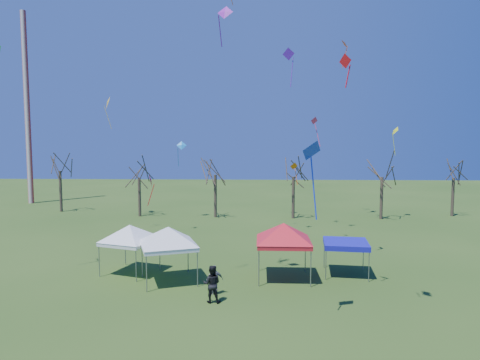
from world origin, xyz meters
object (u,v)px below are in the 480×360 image
(radio_mast, at_px, (27,109))
(tent_blue, at_px, (346,244))
(tree_4, at_px, (383,162))
(person_dark, at_px, (212,284))
(tree_1, at_px, (139,164))
(tent_red, at_px, (284,227))
(person_grey, at_px, (215,280))
(tent_white_mid, at_px, (168,230))
(tree_3, at_px, (294,162))
(tree_5, at_px, (454,164))
(tree_0, at_px, (59,156))
(tent_white_west, at_px, (130,228))
(tree_2, at_px, (215,159))

(radio_mast, relative_size, tent_blue, 8.50)
(tree_4, bearing_deg, person_dark, -122.68)
(tree_1, bearing_deg, tent_red, -55.34)
(person_grey, bearing_deg, tent_white_mid, -47.39)
(tree_3, distance_m, tree_5, 17.81)
(tent_white_mid, height_order, person_grey, tent_white_mid)
(tree_0, height_order, person_grey, tree_0)
(tent_white_west, distance_m, person_dark, 7.58)
(radio_mast, bearing_deg, tent_blue, -39.50)
(tree_2, height_order, person_dark, tree_2)
(tree_0, distance_m, tree_4, 36.36)
(tent_white_west, relative_size, person_grey, 2.40)
(tree_2, relative_size, tent_white_west, 2.15)
(tent_white_mid, bearing_deg, tree_4, 48.86)
(tree_5, height_order, tent_blue, tree_5)
(tree_1, bearing_deg, radio_mast, 151.52)
(tree_1, bearing_deg, tree_3, -2.06)
(person_grey, bearing_deg, tree_5, -146.63)
(tree_3, xyz_separation_m, tent_blue, (1.57, -19.39, -4.16))
(tree_3, bearing_deg, person_dark, -104.39)
(tent_white_mid, bearing_deg, tree_0, 126.00)
(tree_4, bearing_deg, tree_0, 174.66)
(tent_white_west, bearing_deg, tree_2, 80.14)
(radio_mast, relative_size, person_dark, 12.93)
(tent_white_west, xyz_separation_m, tent_red, (9.53, -0.76, 0.31))
(tent_white_west, bearing_deg, tent_red, -4.58)
(radio_mast, distance_m, tree_0, 11.45)
(person_dark, bearing_deg, tree_4, -119.85)
(radio_mast, height_order, tree_5, radio_mast)
(tent_white_west, bearing_deg, tree_3, 58.79)
(radio_mast, height_order, tree_4, radio_mast)
(tree_2, height_order, tree_5, tree_2)
(tent_white_mid, xyz_separation_m, person_grey, (2.91, -1.98, -2.27))
(radio_mast, relative_size, tree_4, 3.17)
(tree_0, xyz_separation_m, tent_white_mid, (17.78, -24.47, -3.43))
(radio_mast, xyz_separation_m, tree_5, (51.72, -7.93, -6.77))
(tree_0, distance_m, tent_blue, 36.70)
(tent_white_west, xyz_separation_m, tent_blue, (13.43, 0.18, -0.93))
(tree_2, xyz_separation_m, tent_white_west, (-3.46, -19.90, -3.44))
(tent_white_west, distance_m, person_grey, 6.99)
(tree_4, height_order, person_grey, tree_4)
(tree_2, height_order, tree_3, tree_2)
(tree_3, height_order, tent_white_west, tree_3)
(tree_4, distance_m, tent_white_west, 28.98)
(tent_red, bearing_deg, tree_0, 136.05)
(tree_4, relative_size, person_grey, 4.98)
(tree_5, distance_m, tent_red, 30.11)
(tree_4, height_order, tent_blue, tree_4)
(tree_4, xyz_separation_m, tent_red, (-11.65, -20.29, -2.89))
(tree_5, relative_size, tent_white_west, 1.96)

